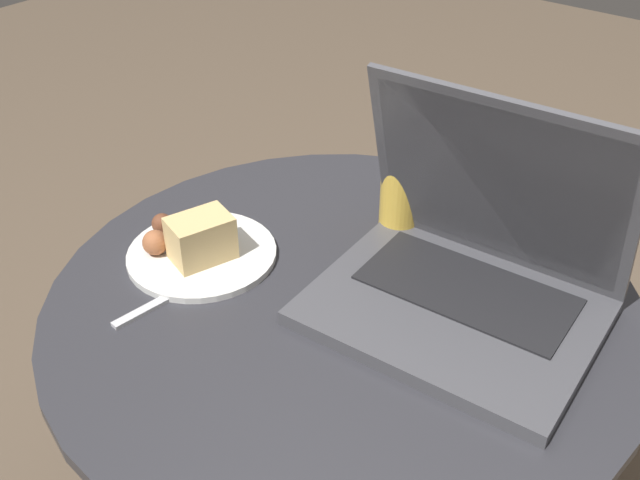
# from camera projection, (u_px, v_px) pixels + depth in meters

# --- Properties ---
(table) EXTENTS (0.73, 0.73, 0.55)m
(table) POSITION_uv_depth(u_px,v_px,m) (341.00, 373.00, 1.00)
(table) COLOR black
(table) RESTS_ON ground_plane
(laptop) EXTENTS (0.34, 0.27, 0.26)m
(laptop) POSITION_uv_depth(u_px,v_px,m) (468.00, 269.00, 0.88)
(laptop) COLOR #47474C
(laptop) RESTS_ON table
(beer_glass) EXTENTS (0.06, 0.06, 0.21)m
(beer_glass) POSITION_uv_depth(u_px,v_px,m) (403.00, 164.00, 0.98)
(beer_glass) COLOR gold
(beer_glass) RESTS_ON table
(snack_plate) EXTENTS (0.20, 0.20, 0.07)m
(snack_plate) POSITION_uv_depth(u_px,v_px,m) (198.00, 246.00, 0.97)
(snack_plate) COLOR silver
(snack_plate) RESTS_ON table
(fork) EXTENTS (0.04, 0.18, 0.00)m
(fork) POSITION_uv_depth(u_px,v_px,m) (186.00, 288.00, 0.93)
(fork) COLOR silver
(fork) RESTS_ON table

